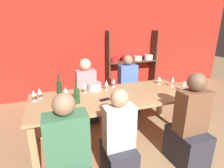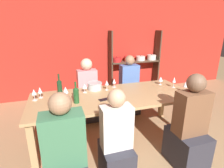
# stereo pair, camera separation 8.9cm
# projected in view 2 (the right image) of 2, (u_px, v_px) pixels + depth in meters

# --- Properties ---
(wall_back_red) EXTENTS (8.80, 0.06, 2.70)m
(wall_back_red) POSITION_uv_depth(u_px,v_px,m) (92.00, 43.00, 4.48)
(wall_back_red) COLOR red
(wall_back_red) RESTS_ON ground_plane
(shelf_unit) EXTENTS (1.42, 0.30, 1.66)m
(shelf_unit) POSITION_uv_depth(u_px,v_px,m) (134.00, 69.00, 4.85)
(shelf_unit) COLOR #4C3828
(shelf_unit) RESTS_ON ground_plane
(dining_table) EXTENTS (2.46, 0.99, 0.75)m
(dining_table) POSITION_uv_depth(u_px,v_px,m) (114.00, 100.00, 2.68)
(dining_table) COLOR tan
(dining_table) RESTS_ON ground_plane
(mixing_bowl) EXTENTS (0.25, 0.25, 0.12)m
(mixing_bowl) POSITION_uv_depth(u_px,v_px,m) (95.00, 86.00, 2.89)
(mixing_bowl) COLOR #B7BABC
(mixing_bowl) RESTS_ON dining_table
(wine_bottle_green) EXTENTS (0.07, 0.07, 0.33)m
(wine_bottle_green) POSITION_uv_depth(u_px,v_px,m) (60.00, 87.00, 2.62)
(wine_bottle_green) COLOR #19381E
(wine_bottle_green) RESTS_ON dining_table
(wine_bottle_dark) EXTENTS (0.08, 0.08, 0.30)m
(wine_bottle_dark) POSITION_uv_depth(u_px,v_px,m) (76.00, 95.00, 2.35)
(wine_bottle_dark) COLOR #1E4C23
(wine_bottle_dark) RESTS_ON dining_table
(wine_glass_red_a) EXTENTS (0.07, 0.07, 0.16)m
(wine_glass_red_a) POSITION_uv_depth(u_px,v_px,m) (34.00, 92.00, 2.44)
(wine_glass_red_a) COLOR white
(wine_glass_red_a) RESTS_ON dining_table
(wine_glass_red_b) EXTENTS (0.07, 0.07, 0.15)m
(wine_glass_red_b) POSITION_uv_depth(u_px,v_px,m) (66.00, 95.00, 2.36)
(wine_glass_red_b) COLOR white
(wine_glass_red_b) RESTS_ON dining_table
(wine_glass_red_c) EXTENTS (0.06, 0.06, 0.18)m
(wine_glass_red_c) POSITION_uv_depth(u_px,v_px,m) (174.00, 80.00, 2.97)
(wine_glass_red_c) COLOR white
(wine_glass_red_c) RESTS_ON dining_table
(wine_glass_red_d) EXTENTS (0.06, 0.06, 0.16)m
(wine_glass_red_d) POSITION_uv_depth(u_px,v_px,m) (40.00, 90.00, 2.53)
(wine_glass_red_d) COLOR white
(wine_glass_red_d) RESTS_ON dining_table
(wine_glass_red_e) EXTENTS (0.07, 0.07, 0.17)m
(wine_glass_red_e) POSITION_uv_depth(u_px,v_px,m) (185.00, 85.00, 2.76)
(wine_glass_red_e) COLOR white
(wine_glass_red_e) RESTS_ON dining_table
(wine_glass_empty_a) EXTENTS (0.06, 0.06, 0.17)m
(wine_glass_empty_a) POSITION_uv_depth(u_px,v_px,m) (107.00, 83.00, 2.84)
(wine_glass_empty_a) COLOR white
(wine_glass_empty_a) RESTS_ON dining_table
(wine_glass_red_f) EXTENTS (0.07, 0.07, 0.15)m
(wine_glass_red_f) POSITION_uv_depth(u_px,v_px,m) (114.00, 81.00, 2.99)
(wine_glass_red_f) COLOR white
(wine_glass_red_f) RESTS_ON dining_table
(wine_glass_white_a) EXTENTS (0.08, 0.08, 0.15)m
(wine_glass_white_a) POSITION_uv_depth(u_px,v_px,m) (85.00, 86.00, 2.74)
(wine_glass_white_a) COLOR white
(wine_glass_white_a) RESTS_ON dining_table
(wine_glass_red_g) EXTENTS (0.08, 0.08, 0.14)m
(wine_glass_red_g) POSITION_uv_depth(u_px,v_px,m) (161.00, 79.00, 3.13)
(wine_glass_red_g) COLOR white
(wine_glass_red_g) RESTS_ON dining_table
(wine_glass_white_b) EXTENTS (0.08, 0.08, 0.17)m
(wine_glass_white_b) POSITION_uv_depth(u_px,v_px,m) (66.00, 90.00, 2.54)
(wine_glass_white_b) COLOR white
(wine_glass_white_b) RESTS_ON dining_table
(wine_glass_white_c) EXTENTS (0.07, 0.07, 0.16)m
(wine_glass_white_c) POSITION_uv_depth(u_px,v_px,m) (66.00, 103.00, 2.12)
(wine_glass_white_c) COLOR white
(wine_glass_white_c) RESTS_ON dining_table
(cell_phone) EXTENTS (0.16, 0.10, 0.01)m
(cell_phone) POSITION_uv_depth(u_px,v_px,m) (104.00, 99.00, 2.49)
(cell_phone) COLOR black
(cell_phone) RESTS_ON dining_table
(person_near_a) EXTENTS (0.34, 0.43, 1.13)m
(person_near_a) POSITION_uv_depth(u_px,v_px,m) (116.00, 147.00, 2.01)
(person_near_a) COLOR #2D2D38
(person_near_a) RESTS_ON ground_plane
(person_far_a) EXTENTS (0.36, 0.45, 1.20)m
(person_far_a) POSITION_uv_depth(u_px,v_px,m) (88.00, 97.00, 3.38)
(person_far_a) COLOR #2D2D38
(person_far_a) RESTS_ON ground_plane
(person_near_b) EXTENTS (0.39, 0.49, 1.24)m
(person_near_b) POSITION_uv_depth(u_px,v_px,m) (188.00, 133.00, 2.22)
(person_near_b) COLOR #2D2D38
(person_near_b) RESTS_ON ground_plane
(person_far_b) EXTENTS (0.37, 0.47, 1.22)m
(person_far_b) POSITION_uv_depth(u_px,v_px,m) (129.00, 92.00, 3.67)
(person_far_b) COLOR #2D2D38
(person_far_b) RESTS_ON ground_plane
(person_near_c) EXTENTS (0.41, 0.51, 1.19)m
(person_near_c) POSITION_uv_depth(u_px,v_px,m) (66.00, 162.00, 1.77)
(person_near_c) COLOR #2D2D38
(person_near_c) RESTS_ON ground_plane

